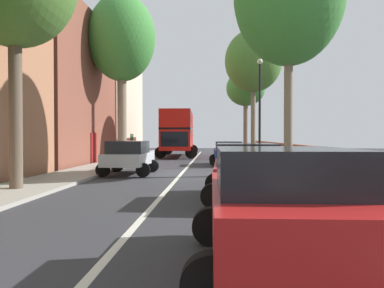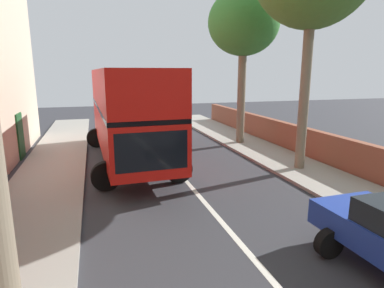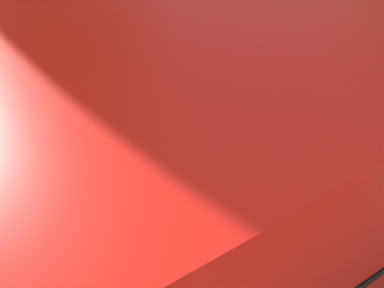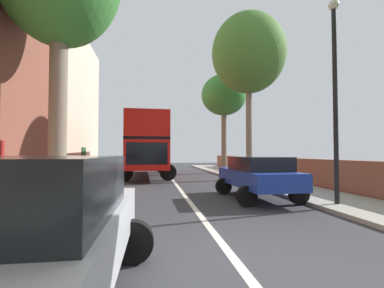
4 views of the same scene
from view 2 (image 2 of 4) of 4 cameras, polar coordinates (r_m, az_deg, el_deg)
double_decker_bus at (r=14.56m, az=-11.22°, el=5.98°), size 3.80×10.30×4.06m
street_tree_right_3 at (r=18.21m, az=9.05°, el=20.10°), size 3.72×3.72×8.07m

